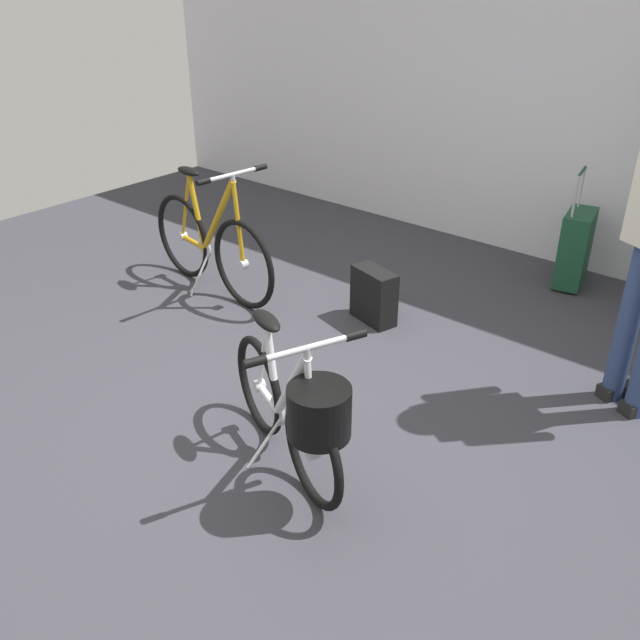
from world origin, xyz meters
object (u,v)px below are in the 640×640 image
at_px(display_bike_left, 211,244).
at_px(backpack_on_floor, 375,296).
at_px(folding_bike_foreground, 296,409).
at_px(rolling_suitcase, 575,248).

bearing_deg(display_bike_left, backpack_on_floor, 17.59).
relative_size(folding_bike_foreground, display_bike_left, 0.77).
xyz_separation_m(rolling_suitcase, backpack_on_floor, (-0.75, -1.33, -0.11)).
distance_m(rolling_suitcase, backpack_on_floor, 1.53).
bearing_deg(rolling_suitcase, display_bike_left, -138.05).
relative_size(rolling_suitcase, backpack_on_floor, 2.35).
bearing_deg(backpack_on_floor, rolling_suitcase, 60.50).
distance_m(folding_bike_foreground, display_bike_left, 2.05).
bearing_deg(display_bike_left, rolling_suitcase, 41.95).
bearing_deg(backpack_on_floor, display_bike_left, -162.41).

